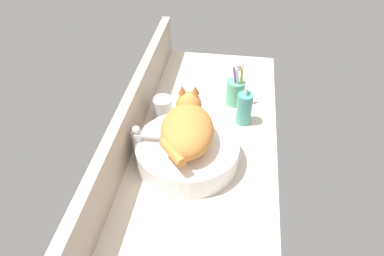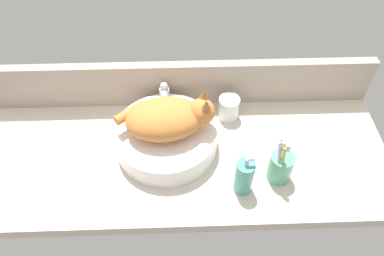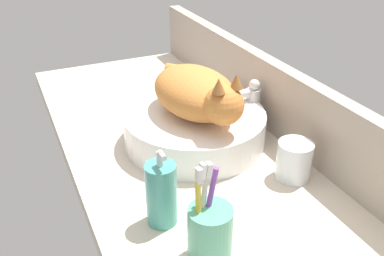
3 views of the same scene
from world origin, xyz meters
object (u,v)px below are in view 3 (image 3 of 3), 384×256
object	(u,v)px
faucet	(249,103)
toothbrush_cup	(209,233)
soap_dispenser	(161,194)
sink_basin	(195,128)
cat	(198,93)
water_glass	(294,162)

from	to	relation	value
faucet	toothbrush_cup	distance (cm)	46.89
faucet	soap_dispenser	distance (cm)	41.41
sink_basin	cat	distance (cm)	9.90
water_glass	faucet	bearing A→B (deg)	173.69
faucet	toothbrush_cup	bearing A→B (deg)	-39.19
faucet	water_glass	bearing A→B (deg)	-6.31
cat	water_glass	world-z (taller)	cat
sink_basin	soap_dispenser	xyz separation A→B (cm)	(23.90, -17.85, 2.38)
sink_basin	soap_dispenser	size ratio (longest dim) A/B	2.16
soap_dispenser	sink_basin	bearing A→B (deg)	143.25
sink_basin	cat	bearing A→B (deg)	9.55
water_glass	cat	bearing A→B (deg)	-148.64
faucet	toothbrush_cup	xyz separation A→B (cm)	(36.32, -29.61, -1.75)
toothbrush_cup	faucet	bearing A→B (deg)	140.81
toothbrush_cup	water_glass	distance (cm)	30.26
cat	water_glass	bearing A→B (deg)	31.36
cat	toothbrush_cup	size ratio (longest dim) A/B	1.73
soap_dispenser	water_glass	size ratio (longest dim) A/B	1.86
cat	toothbrush_cup	xyz separation A→B (cm)	(34.49, -14.22, -8.30)
sink_basin	toothbrush_cup	size ratio (longest dim) A/B	1.84
faucet	soap_dispenser	world-z (taller)	soap_dispenser
sink_basin	toothbrush_cup	bearing A→B (deg)	-21.33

